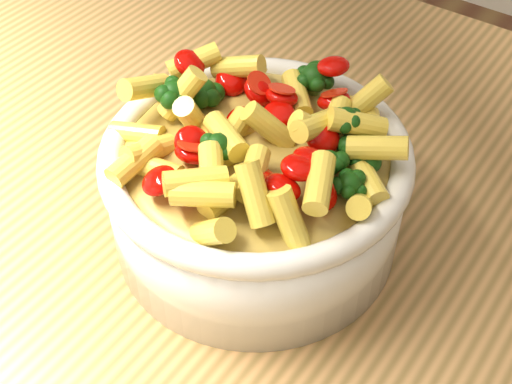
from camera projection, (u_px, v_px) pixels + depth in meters
The scene contains 3 objects.
table at pixel (381, 342), 0.65m from camera, with size 1.20×0.80×0.90m.
serving_bowl at pixel (256, 191), 0.57m from camera, with size 0.24×0.24×0.10m.
pasta_salad at pixel (256, 129), 0.53m from camera, with size 0.19×0.19×0.04m.
Camera 1 is at (0.11, -0.36, 1.36)m, focal length 50.00 mm.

